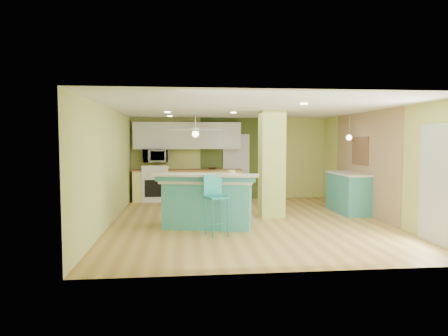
% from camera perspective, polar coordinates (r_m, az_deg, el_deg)
% --- Properties ---
extents(floor, '(6.00, 7.00, 0.01)m').
position_cam_1_polar(floor, '(9.06, 3.40, -7.60)').
color(floor, '#A27738').
rests_on(floor, ground).
extents(ceiling, '(6.00, 7.00, 0.01)m').
position_cam_1_polar(ceiling, '(8.90, 3.47, 8.44)').
color(ceiling, white).
rests_on(ceiling, wall_back).
extents(wall_back, '(6.00, 0.01, 2.50)m').
position_cam_1_polar(wall_back, '(12.36, 0.80, 1.38)').
color(wall_back, '#BFC569').
rests_on(wall_back, floor).
extents(wall_front, '(6.00, 0.01, 2.50)m').
position_cam_1_polar(wall_front, '(5.47, 9.38, -1.99)').
color(wall_front, '#BFC569').
rests_on(wall_front, floor).
extents(wall_left, '(0.01, 7.00, 2.50)m').
position_cam_1_polar(wall_left, '(8.91, -16.00, 0.21)').
color(wall_left, '#BFC569').
rests_on(wall_left, floor).
extents(wall_right, '(0.01, 7.00, 2.50)m').
position_cam_1_polar(wall_right, '(9.83, 20.99, 0.44)').
color(wall_right, '#BFC569').
rests_on(wall_right, floor).
extents(wood_panel, '(0.02, 3.40, 2.50)m').
position_cam_1_polar(wood_panel, '(10.36, 19.41, 0.65)').
color(wood_panel, '#967556').
rests_on(wood_panel, floor).
extents(olive_accent, '(2.20, 0.02, 2.50)m').
position_cam_1_polar(olive_accent, '(12.36, 1.73, 1.38)').
color(olive_accent, '#415120').
rests_on(olive_accent, floor).
extents(interior_door, '(0.82, 0.05, 2.00)m').
position_cam_1_polar(interior_door, '(12.35, 1.75, 0.21)').
color(interior_door, silver).
rests_on(interior_door, floor).
extents(french_door, '(0.04, 1.08, 2.10)m').
position_cam_1_polar(french_door, '(7.85, 28.32, -2.07)').
color(french_door, silver).
rests_on(french_door, floor).
extents(column, '(0.55, 0.55, 2.50)m').
position_cam_1_polar(column, '(9.50, 6.82, 0.56)').
color(column, '#ADBE58').
rests_on(column, floor).
extents(kitchen_run, '(3.25, 0.63, 0.94)m').
position_cam_1_polar(kitchen_run, '(12.03, -5.20, -2.43)').
color(kitchen_run, '#E9E47A').
rests_on(kitchen_run, floor).
extents(stove, '(0.76, 0.66, 1.08)m').
position_cam_1_polar(stove, '(12.05, -9.72, -2.52)').
color(stove, white).
rests_on(stove, floor).
extents(upper_cabinets, '(3.20, 0.34, 0.80)m').
position_cam_1_polar(upper_cabinets, '(12.08, -5.25, 4.62)').
color(upper_cabinets, silver).
rests_on(upper_cabinets, wall_back).
extents(microwave, '(0.70, 0.48, 0.39)m').
position_cam_1_polar(microwave, '(11.99, -9.77, 1.72)').
color(microwave, silver).
rests_on(microwave, wall_back).
extents(ceiling_fan, '(1.41, 1.41, 0.61)m').
position_cam_1_polar(ceiling_fan, '(10.76, -4.10, 5.39)').
color(ceiling_fan, silver).
rests_on(ceiling_fan, ceiling).
extents(pendant_lamp, '(0.14, 0.14, 0.69)m').
position_cam_1_polar(pendant_lamp, '(10.35, 17.44, 4.20)').
color(pendant_lamp, silver).
rests_on(pendant_lamp, ceiling).
extents(wall_decor, '(0.03, 0.90, 0.70)m').
position_cam_1_polar(wall_decor, '(10.52, 18.87, 2.34)').
color(wall_decor, brown).
rests_on(wall_decor, wood_panel).
extents(peninsula, '(2.21, 1.55, 1.14)m').
position_cam_1_polar(peninsula, '(8.39, -2.28, -4.83)').
color(peninsula, teal).
rests_on(peninsula, floor).
extents(bar_stool, '(0.50, 0.50, 1.16)m').
position_cam_1_polar(bar_stool, '(7.62, -1.31, -3.87)').
color(bar_stool, teal).
rests_on(bar_stool, floor).
extents(side_counter, '(0.66, 1.55, 1.00)m').
position_cam_1_polar(side_counter, '(10.53, 17.34, -3.35)').
color(side_counter, teal).
rests_on(side_counter, floor).
extents(fruit_bowl, '(0.34, 0.34, 0.06)m').
position_cam_1_polar(fruit_bowl, '(11.98, -1.68, -0.04)').
color(fruit_bowl, '#362416').
rests_on(fruit_bowl, kitchen_run).
extents(canister, '(0.16, 0.16, 0.19)m').
position_cam_1_polar(canister, '(8.37, 1.04, -0.98)').
color(canister, gold).
rests_on(canister, peninsula).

